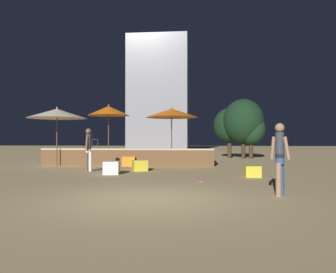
% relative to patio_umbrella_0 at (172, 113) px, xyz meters
% --- Properties ---
extents(ground_plane, '(120.00, 120.00, 0.00)m').
position_rel_patio_umbrella_0_xyz_m(ground_plane, '(0.13, -8.79, -2.60)').
color(ground_plane, tan).
extents(wooden_deck, '(8.68, 3.11, 0.86)m').
position_rel_patio_umbrella_0_xyz_m(wooden_deck, '(-2.28, 1.49, -2.21)').
color(wooden_deck, brown).
rests_on(wooden_deck, ground).
extents(patio_umbrella_0, '(2.53, 2.53, 2.90)m').
position_rel_patio_umbrella_0_xyz_m(patio_umbrella_0, '(0.00, 0.00, 0.00)').
color(patio_umbrella_0, brown).
rests_on(patio_umbrella_0, ground).
extents(patio_umbrella_1, '(2.09, 2.09, 3.07)m').
position_rel_patio_umbrella_0_xyz_m(patio_umbrella_1, '(-3.20, 0.19, 0.15)').
color(patio_umbrella_1, brown).
rests_on(patio_umbrella_1, ground).
extents(patio_umbrella_2, '(2.88, 2.88, 2.91)m').
position_rel_patio_umbrella_0_xyz_m(patio_umbrella_2, '(-5.66, -0.34, -0.01)').
color(patio_umbrella_2, brown).
rests_on(patio_umbrella_2, ground).
extents(cube_seat_0, '(0.65, 0.65, 0.49)m').
position_rel_patio_umbrella_0_xyz_m(cube_seat_0, '(-1.97, -3.82, -2.36)').
color(cube_seat_0, white).
rests_on(cube_seat_0, ground).
extents(cube_seat_1, '(0.69, 0.69, 0.48)m').
position_rel_patio_umbrella_0_xyz_m(cube_seat_1, '(-2.11, -0.03, -2.36)').
color(cube_seat_1, orange).
rests_on(cube_seat_1, ground).
extents(cube_seat_2, '(0.75, 0.75, 0.43)m').
position_rel_patio_umbrella_0_xyz_m(cube_seat_2, '(-1.14, -2.38, -2.39)').
color(cube_seat_2, yellow).
rests_on(cube_seat_2, ground).
extents(cube_seat_3, '(0.54, 0.54, 0.39)m').
position_rel_patio_umbrella_0_xyz_m(cube_seat_3, '(3.18, -4.26, -2.41)').
color(cube_seat_3, yellow).
rests_on(cube_seat_3, ground).
extents(person_0, '(0.44, 0.34, 1.69)m').
position_rel_patio_umbrella_0_xyz_m(person_0, '(3.17, -8.14, -1.69)').
color(person_0, '#2D4C7F').
rests_on(person_0, ground).
extents(person_1, '(0.30, 0.47, 1.76)m').
position_rel_patio_umbrella_0_xyz_m(person_1, '(-3.20, -2.83, -1.64)').
color(person_1, white).
rests_on(person_1, ground).
extents(bistro_chair_0, '(0.43, 0.43, 0.90)m').
position_rel_patio_umbrella_0_xyz_m(bistro_chair_0, '(-4.24, 0.94, -1.19)').
color(bistro_chair_0, '#47474C').
rests_on(bistro_chair_0, wooden_deck).
extents(bistro_chair_1, '(0.41, 0.41, 0.90)m').
position_rel_patio_umbrella_0_xyz_m(bistro_chair_1, '(-5.02, 2.08, -1.19)').
color(bistro_chair_1, '#47474C').
rests_on(bistro_chair_1, wooden_deck).
extents(frisbee_disc, '(0.22, 0.22, 0.03)m').
position_rel_patio_umbrella_0_xyz_m(frisbee_disc, '(1.39, -5.67, -2.58)').
color(frisbee_disc, '#E54C99').
rests_on(frisbee_disc, ground).
extents(background_tree_0, '(2.23, 2.23, 3.55)m').
position_rel_patio_umbrella_0_xyz_m(background_tree_0, '(3.51, 7.68, -0.30)').
color(background_tree_0, '#3D2B1C').
rests_on(background_tree_0, ground).
extents(background_tree_1, '(1.90, 1.90, 3.05)m').
position_rel_patio_umbrella_0_xyz_m(background_tree_1, '(4.86, 6.71, -0.61)').
color(background_tree_1, '#3D2B1C').
rests_on(background_tree_1, ground).
extents(background_tree_2, '(2.77, 2.77, 4.09)m').
position_rel_patio_umbrella_0_xyz_m(background_tree_2, '(4.38, 6.89, -0.05)').
color(background_tree_2, '#3D2B1C').
rests_on(background_tree_2, ground).
extents(distant_building, '(6.63, 4.02, 12.77)m').
position_rel_patio_umbrella_0_xyz_m(distant_building, '(-3.17, 20.57, 3.78)').
color(distant_building, gray).
rests_on(distant_building, ground).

